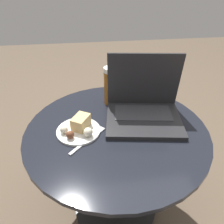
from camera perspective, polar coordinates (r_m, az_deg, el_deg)
The scene contains 6 objects.
ground_plane at distance 1.28m, azimuth 0.89°, elevation -22.97°, with size 6.00×6.00×0.00m, color brown.
table at distance 0.99m, azimuth 1.08°, elevation -11.20°, with size 0.74×0.74×0.52m.
laptop at distance 0.94m, azimuth 8.25°, elevation 1.58°, with size 0.35×0.30×0.26m.
beer_glass at distance 1.01m, azimuth -0.24°, elevation 6.85°, with size 0.06×0.06×0.18m.
snack_plate at distance 0.87m, azimuth -8.61°, elevation -4.06°, with size 0.17×0.17×0.06m.
fork at distance 0.85m, azimuth -5.74°, elevation -6.79°, with size 0.14×0.15×0.00m.
Camera 1 is at (-0.11, -0.69, 1.08)m, focal length 35.00 mm.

